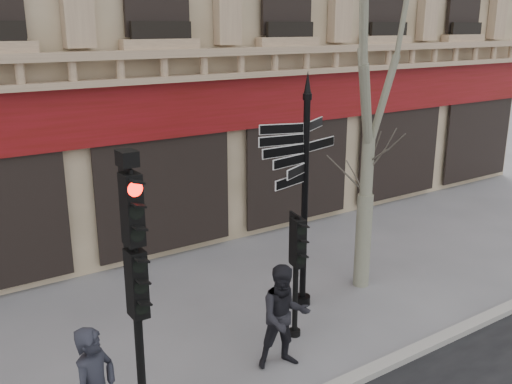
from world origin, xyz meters
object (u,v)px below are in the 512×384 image
fingerpost (306,153)px  plane_tree (376,19)px  traffic_signal_secondary (296,255)px  pedestrian_b (284,317)px  traffic_signal_main (134,255)px

fingerpost → plane_tree: plane_tree is taller
plane_tree → traffic_signal_secondary: bearing=-161.2°
traffic_signal_secondary → pedestrian_b: bearing=-127.6°
fingerpost → traffic_signal_main: fingerpost is taller
traffic_signal_secondary → plane_tree: (2.50, 0.85, 3.99)m
fingerpost → traffic_signal_secondary: 1.98m
traffic_signal_main → pedestrian_b: size_ratio=2.20×
traffic_signal_secondary → pedestrian_b: 1.19m
plane_tree → pedestrian_b: size_ratio=4.44×
traffic_signal_secondary → plane_tree: size_ratio=0.29×
fingerpost → plane_tree: bearing=-5.6°
fingerpost → traffic_signal_main: bearing=-167.0°
fingerpost → pedestrian_b: fingerpost is taller
traffic_signal_main → pedestrian_b: 2.90m
traffic_signal_secondary → plane_tree: bearing=29.9°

